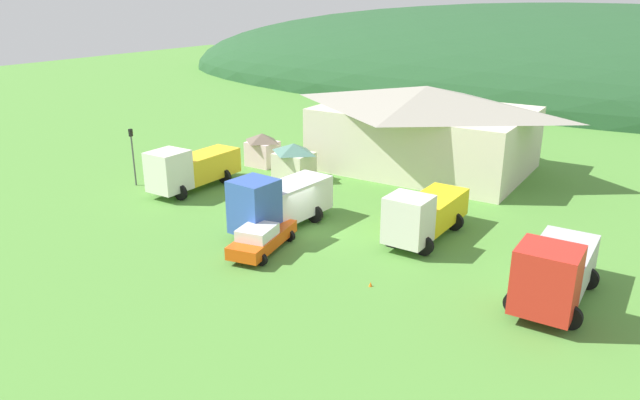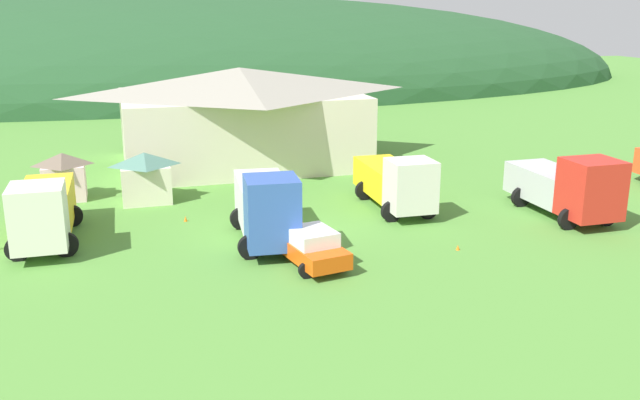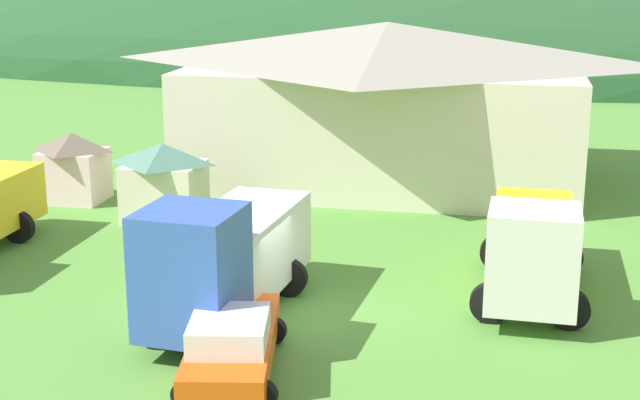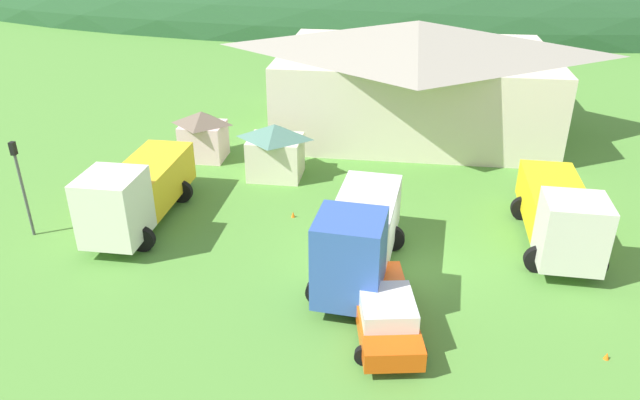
# 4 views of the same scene
# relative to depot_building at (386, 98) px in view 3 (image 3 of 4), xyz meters

# --- Properties ---
(ground_plane) EXTENTS (200.00, 200.00, 0.00)m
(ground_plane) POSITION_rel_depot_building_xyz_m (-0.06, -16.70, -3.48)
(ground_plane) COLOR #518C38
(forested_hill_backdrop) EXTENTS (140.25, 60.00, 24.86)m
(forested_hill_backdrop) POSITION_rel_depot_building_xyz_m (-0.06, 52.91, -3.48)
(forested_hill_backdrop) COLOR #234C28
(forested_hill_backdrop) RESTS_ON ground
(depot_building) EXTENTS (17.45, 12.40, 6.75)m
(depot_building) POSITION_rel_depot_building_xyz_m (0.00, 0.00, 0.00)
(depot_building) COLOR beige
(depot_building) RESTS_ON ground
(play_shed_cream) EXTENTS (2.94, 2.51, 2.89)m
(play_shed_cream) POSITION_rel_depot_building_xyz_m (-7.09, -8.50, -1.99)
(play_shed_cream) COLOR beige
(play_shed_cream) RESTS_ON ground
(play_shed_pink) EXTENTS (2.53, 2.22, 2.76)m
(play_shed_pink) POSITION_rel_depot_building_xyz_m (-11.60, -6.63, -2.06)
(play_shed_pink) COLOR beige
(play_shed_pink) RESTS_ON ground
(box_truck_blue) EXTENTS (3.49, 7.42, 3.68)m
(box_truck_blue) POSITION_rel_depot_building_xyz_m (-2.01, -17.46, -1.65)
(box_truck_blue) COLOR #3356AD
(box_truck_blue) RESTS_ON ground
(flatbed_truck_yellow) EXTENTS (3.26, 7.33, 3.22)m
(flatbed_truck_yellow) POSITION_rel_depot_building_xyz_m (6.01, -14.05, -1.89)
(flatbed_truck_yellow) COLOR silver
(flatbed_truck_yellow) RESTS_ON ground
(service_pickup_orange) EXTENTS (2.91, 5.40, 1.66)m
(service_pickup_orange) POSITION_rel_depot_building_xyz_m (-0.88, -20.56, -2.65)
(service_pickup_orange) COLOR #E5510F
(service_pickup_orange) RESTS_ON ground
(traffic_cone_mid_row) EXTENTS (0.36, 0.36, 0.57)m
(traffic_cone_mid_row) POSITION_rel_depot_building_xyz_m (-5.37, -12.95, -3.48)
(traffic_cone_mid_row) COLOR orange
(traffic_cone_mid_row) RESTS_ON ground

